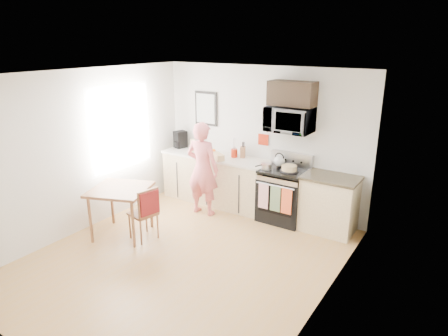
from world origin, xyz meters
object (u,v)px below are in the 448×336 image
Objects in this scene: range at (283,196)px; dining_table at (120,194)px; microwave at (290,120)px; chair at (147,208)px; cake at (289,169)px; person at (203,169)px.

dining_table is (-1.93, -1.92, 0.27)m from range.
range is 1.53× the size of microwave.
dining_table is 1.10× the size of chair.
range reaches higher than cake.
range is at bearing 44.92° from dining_table.
range is at bearing -89.94° from microwave.
dining_table is 2.77m from cake.
cake is (1.44, 0.46, 0.13)m from person.
cake is at bearing -56.92° from microwave.
microwave is at bearing 123.08° from cake.
cake is (2.03, 1.86, 0.27)m from dining_table.
range is at bearing -163.23° from person.
person is (-1.33, -0.53, 0.40)m from range.
microwave reaches higher than range.
microwave is 2.71m from chair.
person reaches higher than range.
dining_table is (-1.93, -2.02, -1.05)m from microwave.
person reaches higher than dining_table.
chair is at bearing -127.60° from range.
cake is (0.11, -0.17, -0.79)m from microwave.
dining_table is at bearing -160.40° from chair.
dining_table is at bearing -133.56° from microwave.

